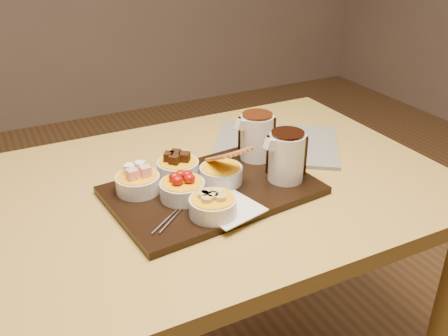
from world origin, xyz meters
name	(u,v)px	position (x,y,z in m)	size (l,w,h in m)	color
dining_table	(200,219)	(0.00, 0.00, 0.65)	(1.20, 0.80, 0.75)	gold
serving_board	(212,190)	(0.01, -0.05, 0.76)	(0.46, 0.30, 0.02)	black
napkin	(229,208)	(0.00, -0.16, 0.77)	(0.12, 0.12, 0.00)	white
bowl_marshmallows	(138,184)	(-0.15, 0.00, 0.79)	(0.10, 0.10, 0.04)	silver
bowl_cake	(178,169)	(-0.04, 0.03, 0.79)	(0.10, 0.10, 0.04)	silver
bowl_strawberries	(182,190)	(-0.07, -0.07, 0.79)	(0.10, 0.10, 0.04)	silver
bowl_biscotti	(221,175)	(0.04, -0.04, 0.79)	(0.10, 0.10, 0.04)	silver
bowl_bananas	(213,207)	(-0.04, -0.16, 0.79)	(0.10, 0.10, 0.04)	silver
pitcher_dark_chocolate	(286,157)	(0.18, -0.10, 0.83)	(0.08, 0.08, 0.11)	silver
pitcher_milk_chocolate	(257,137)	(0.18, 0.03, 0.83)	(0.08, 0.08, 0.11)	silver
fondue_skewers	(184,202)	(-0.08, -0.09, 0.77)	(0.26, 0.03, 0.01)	silver
newspaper	(276,144)	(0.28, 0.11, 0.76)	(0.33, 0.27, 0.01)	beige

